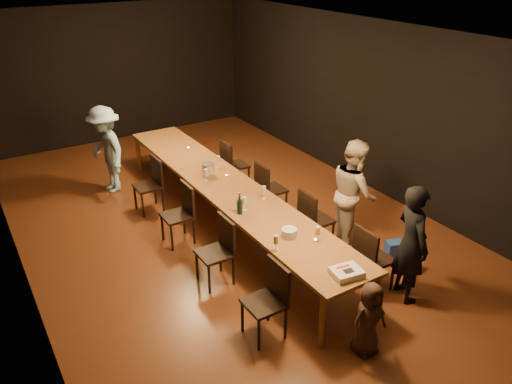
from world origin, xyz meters
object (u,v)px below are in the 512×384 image
chair_right_2 (272,189)px  woman_tan (354,193)px  birthday_cake (347,272)px  ice_bucket (208,170)px  chair_left_2 (177,215)px  chair_right_1 (317,219)px  plate_stack (289,233)px  woman_birthday (411,243)px  chair_right_0 (374,258)px  chair_left_0 (264,302)px  man_blue (107,150)px  child (369,319)px  champagne_bottle (240,203)px  chair_left_3 (148,186)px  chair_left_1 (214,253)px  chair_right_3 (235,164)px  table (226,188)px

chair_right_2 → woman_tan: bearing=22.2°
birthday_cake → ice_bucket: bearing=99.9°
chair_left_2 → chair_right_1: bearing=-125.2°
plate_stack → woman_birthday: bearing=-40.6°
woman_tan → chair_right_0: bearing=176.9°
chair_left_0 → woman_tan: size_ratio=0.57×
man_blue → ice_bucket: size_ratio=7.33×
woman_birthday → woman_tan: bearing=3.1°
chair_right_2 → birthday_cake: 2.93m
chair_left_2 → child: chair_left_2 is taller
plate_stack → champagne_bottle: (-0.22, 0.86, 0.10)m
birthday_cake → chair_left_3: bearing=110.5°
chair_left_2 → woman_birthday: bearing=-144.8°
chair_left_1 → chair_left_3: (0.00, 2.40, 0.00)m
chair_right_2 → ice_bucket: ice_bucket is taller
chair_right_0 → chair_left_3: 3.98m
chair_right_3 → man_blue: man_blue is taller
chair_right_2 → man_blue: 3.09m
chair_right_1 → chair_left_1: bearing=-90.0°
table → plate_stack: (-0.06, -1.77, 0.10)m
woman_birthday → woman_tan: 1.43m
chair_right_3 → chair_left_0: size_ratio=1.00×
child → chair_left_1: bearing=113.5°
man_blue → ice_bucket: 2.16m
man_blue → woman_tan: bearing=28.8°
chair_right_3 → chair_left_0: same height
chair_left_0 → chair_left_2: (0.00, 2.40, 0.00)m
chair_right_3 → man_blue: (-2.01, 1.12, 0.33)m
chair_right_2 → chair_left_3: bearing=-125.2°
birthday_cake → champagne_bottle: (-0.29, 1.89, 0.12)m
chair_right_0 → child: (-0.87, -0.82, -0.02)m
table → woman_birthday: (1.09, -2.75, 0.09)m
woman_tan → table: bearing=70.7°
table → plate_stack: size_ratio=30.16×
table → chair_left_2: chair_left_2 is taller
chair_left_1 → chair_left_2: same height
chair_left_3 → birthday_cake: bearing=-167.9°
woman_birthday → champagne_bottle: bearing=52.3°
chair_right_0 → man_blue: 5.14m
chair_right_0 → child: chair_right_0 is taller
chair_right_3 → chair_left_1: (-1.70, -2.40, 0.00)m
woman_birthday → ice_bucket: bearing=35.7°
chair_right_1 → birthday_cake: bearing=-28.1°
table → woman_tan: woman_tan is taller
chair_left_3 → birthday_cake: size_ratio=2.51×
man_blue → chair_left_3: bearing=9.4°
chair_left_2 → woman_birthday: 3.38m
chair_right_2 → chair_left_1: size_ratio=1.00×
table → child: size_ratio=6.67×
chair_left_1 → chair_left_2: bearing=0.0°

